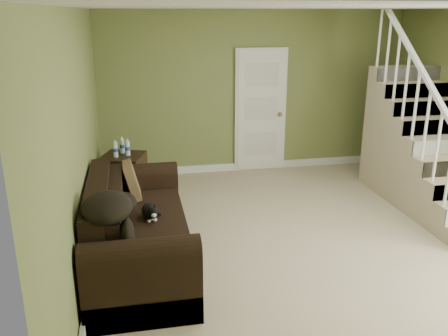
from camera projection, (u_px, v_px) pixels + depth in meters
name	position (u px, v px, depth m)	size (l,w,h in m)	color
floor	(310.00, 240.00, 5.57)	(5.00, 5.50, 0.01)	tan
ceiling	(325.00, 7.00, 4.76)	(5.00, 5.50, 0.01)	white
wall_back	(254.00, 93.00, 7.73)	(5.00, 0.04, 2.60)	olive
wall_left	(80.00, 144.00, 4.71)	(0.04, 5.50, 2.60)	olive
baseboard_back	(253.00, 166.00, 8.09)	(5.00, 0.04, 0.12)	white
baseboard_left	(94.00, 255.00, 5.11)	(0.04, 5.50, 0.12)	white
door	(261.00, 111.00, 7.80)	(0.86, 0.12, 2.02)	white
staircase	(423.00, 156.00, 6.63)	(1.00, 2.51, 2.82)	tan
sofa	(135.00, 234.00, 4.95)	(1.00, 2.32, 0.92)	black
side_table	(124.00, 177.00, 6.70)	(0.69, 0.69, 0.89)	black
cat	(150.00, 212.00, 4.92)	(0.24, 0.44, 0.21)	black
banana	(146.00, 246.00, 4.32)	(0.05, 0.18, 0.05)	yellow
throw_pillow	(132.00, 180.00, 5.50)	(0.10, 0.40, 0.40)	#513B20
throw_blanket	(107.00, 207.00, 4.09)	(0.43, 0.57, 0.24)	black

